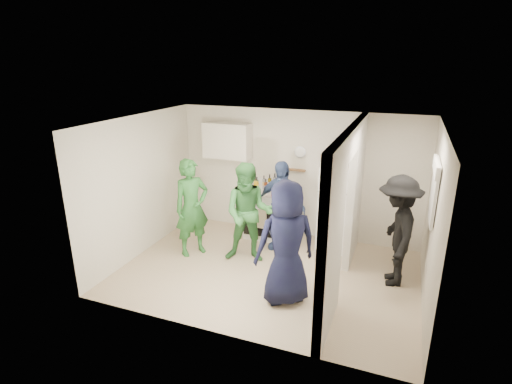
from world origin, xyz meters
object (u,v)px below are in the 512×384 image
fridge (338,207)px  person_nook (397,231)px  yellow_cup_stack_top (354,160)px  person_navy (286,243)px  person_green_left (192,208)px  blue_bowl (337,152)px  wicker_basket (337,159)px  person_denim (281,206)px  person_green_center (249,213)px  stove (266,214)px

fridge → person_nook: person_nook is taller
yellow_cup_stack_top → person_navy: bearing=-108.2°
person_green_left → blue_bowl: bearing=-27.5°
fridge → person_green_left: bearing=-154.6°
wicker_basket → blue_bowl: blue_bowl is taller
fridge → person_denim: size_ratio=0.95×
fridge → person_green_center: bearing=-142.9°
yellow_cup_stack_top → person_denim: (-1.20, -0.30, -0.89)m
person_green_left → person_green_center: person_green_left is taller
wicker_basket → person_green_center: (-1.26, -1.08, -0.81)m
stove → yellow_cup_stack_top: bearing=-4.5°
blue_bowl → person_nook: blue_bowl is taller
person_denim → person_nook: person_nook is taller
stove → person_nook: (2.47, -0.94, 0.41)m
blue_bowl → person_nook: 1.76m
wicker_basket → person_denim: size_ratio=0.21×
stove → person_nook: size_ratio=0.53×
wicker_basket → yellow_cup_stack_top: (0.32, -0.15, 0.05)m
stove → person_green_left: (-0.98, -1.17, 0.42)m
person_green_left → person_green_center: (1.04, 0.11, -0.00)m
blue_bowl → stove: bearing=-179.1°
person_green_left → person_denim: 1.60m
stove → person_navy: (1.02, -2.03, 0.45)m
wicker_basket → yellow_cup_stack_top: bearing=-25.1°
blue_bowl → person_green_center: size_ratio=0.14×
stove → blue_bowl: 1.89m
blue_bowl → yellow_cup_stack_top: blue_bowl is taller
yellow_cup_stack_top → fridge: bearing=155.6°
stove → person_navy: bearing=-63.3°
person_green_center → person_navy: size_ratio=0.96×
stove → blue_bowl: (1.32, 0.02, 1.35)m
wicker_basket → stove: bearing=-179.1°
stove → person_green_center: (0.06, -1.06, 0.41)m
person_green_center → person_navy: 1.36m
wicker_basket → yellow_cup_stack_top: 0.36m
wicker_basket → fridge: bearing=-26.6°
person_green_left → person_navy: size_ratio=0.96×
yellow_cup_stack_top → person_green_left: size_ratio=0.14×
wicker_basket → person_nook: 1.70m
wicker_basket → person_green_center: wicker_basket is taller
yellow_cup_stack_top → person_green_left: (-2.62, -1.04, -0.86)m
person_navy → person_nook: person_navy is taller
stove → person_denim: person_denim is taller
person_denim → wicker_basket: bearing=40.3°
blue_bowl → wicker_basket: bearing=0.0°
fridge → wicker_basket: 0.89m
person_green_left → person_green_center: 1.05m
fridge → person_nook: 1.39m
fridge → yellow_cup_stack_top: size_ratio=6.46×
stove → blue_bowl: bearing=0.9°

